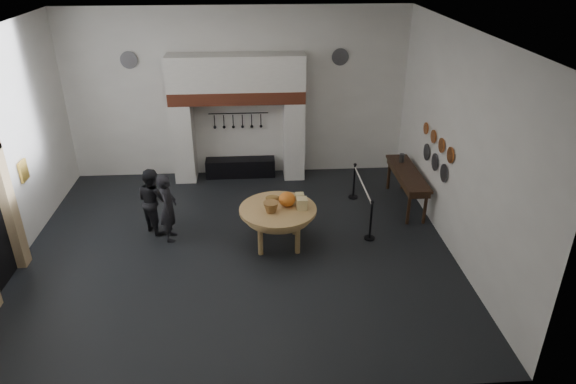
{
  "coord_description": "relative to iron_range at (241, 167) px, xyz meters",
  "views": [
    {
      "loc": [
        0.43,
        -9.38,
        6.02
      ],
      "look_at": [
        1.06,
        -0.08,
        1.35
      ],
      "focal_mm": 32.0,
      "sensor_mm": 36.0,
      "label": 1
    }
  ],
  "objects": [
    {
      "name": "copper_pan_b",
      "position": [
        4.46,
        -2.97,
        1.7
      ],
      "size": [
        0.03,
        0.32,
        0.32
      ],
      "primitive_type": "cylinder",
      "rotation": [
        0.0,
        1.57,
        0.0
      ],
      "color": "#C6662D",
      "rests_on": "wall_right"
    },
    {
      "name": "copper_pan_a",
      "position": [
        4.46,
        -3.52,
        1.7
      ],
      "size": [
        0.03,
        0.34,
        0.34
      ],
      "primitive_type": "cylinder",
      "rotation": [
        0.0,
        1.57,
        0.0
      ],
      "color": "#C6662D",
      "rests_on": "wall_right"
    },
    {
      "name": "visitor_far",
      "position": [
        -1.89,
        -2.82,
        0.5
      ],
      "size": [
        0.91,
        0.93,
        1.51
      ],
      "primitive_type": "imported",
      "rotation": [
        0.0,
        0.0,
        2.3
      ],
      "color": "black",
      "rests_on": "floor"
    },
    {
      "name": "barrier_post_far",
      "position": [
        2.89,
        -1.54,
        0.2
      ],
      "size": [
        0.05,
        0.05,
        0.9
      ],
      "primitive_type": "cylinder",
      "color": "black",
      "rests_on": "floor"
    },
    {
      "name": "wall_back",
      "position": [
        0.0,
        0.28,
        2.0
      ],
      "size": [
        9.0,
        0.02,
        4.5
      ],
      "primitive_type": "cube",
      "color": "white",
      "rests_on": "floor"
    },
    {
      "name": "hearth_brick_band",
      "position": [
        0.0,
        -0.07,
        2.06
      ],
      "size": [
        3.5,
        0.72,
        0.32
      ],
      "primitive_type": "cube",
      "color": "#9E442B",
      "rests_on": "chimney_pier_left"
    },
    {
      "name": "work_table",
      "position": [
        0.86,
        -3.6,
        0.59
      ],
      "size": [
        1.81,
        1.81,
        0.07
      ],
      "primitive_type": "cylinder",
      "rotation": [
        0.0,
        0.0,
        0.11
      ],
      "color": "tan",
      "rests_on": "floor"
    },
    {
      "name": "copper_pan_d",
      "position": [
        4.46,
        -1.87,
        1.7
      ],
      "size": [
        0.03,
        0.28,
        0.28
      ],
      "primitive_type": "cylinder",
      "rotation": [
        0.0,
        1.57,
        0.0
      ],
      "color": "#C6662D",
      "rests_on": "wall_right"
    },
    {
      "name": "copper_pan_c",
      "position": [
        4.46,
        -2.42,
        1.7
      ],
      "size": [
        0.03,
        0.3,
        0.3
      ],
      "primitive_type": "cylinder",
      "rotation": [
        0.0,
        1.57,
        0.0
      ],
      "color": "#C6662D",
      "rests_on": "wall_right"
    },
    {
      "name": "chimney_pier_right",
      "position": [
        1.48,
        -0.07,
        0.82
      ],
      "size": [
        0.55,
        0.7,
        2.15
      ],
      "primitive_type": "cube",
      "color": "silver",
      "rests_on": "floor"
    },
    {
      "name": "pewter_plate_back_left",
      "position": [
        -2.7,
        0.24,
        2.95
      ],
      "size": [
        0.44,
        0.03,
        0.44
      ],
      "primitive_type": "cylinder",
      "rotation": [
        1.57,
        0.0,
        0.0
      ],
      "color": "#4C4C51",
      "rests_on": "wall_back"
    },
    {
      "name": "wall_plaque",
      "position": [
        -4.45,
        -2.92,
        1.35
      ],
      "size": [
        0.05,
        0.34,
        0.44
      ],
      "primitive_type": "cube",
      "color": "gold",
      "rests_on": "wall_left"
    },
    {
      "name": "cheese_block_small",
      "position": [
        1.34,
        -3.35,
        0.72
      ],
      "size": [
        0.18,
        0.18,
        0.2
      ],
      "primitive_type": "cube",
      "color": "#D1C27D",
      "rests_on": "work_table"
    },
    {
      "name": "pewter_jug",
      "position": [
        4.1,
        -1.41,
        0.76
      ],
      "size": [
        0.12,
        0.12,
        0.22
      ],
      "primitive_type": "cylinder",
      "color": "#46454A",
      "rests_on": "side_table"
    },
    {
      "name": "side_table",
      "position": [
        4.1,
        -2.01,
        0.62
      ],
      "size": [
        0.55,
        2.2,
        0.06
      ],
      "primitive_type": "cube",
      "color": "#342113",
      "rests_on": "floor"
    },
    {
      "name": "barrier_post_near",
      "position": [
        2.89,
        -3.54,
        0.2
      ],
      "size": [
        0.05,
        0.05,
        0.9
      ],
      "primitive_type": "cylinder",
      "color": "black",
      "rests_on": "floor"
    },
    {
      "name": "pewter_plate_back_right",
      "position": [
        2.7,
        0.24,
        2.95
      ],
      "size": [
        0.44,
        0.03,
        0.44
      ],
      "primitive_type": "cylinder",
      "rotation": [
        1.57,
        0.0,
        0.0
      ],
      "color": "#4C4C51",
      "rests_on": "wall_back"
    },
    {
      "name": "pewter_plate_left",
      "position": [
        4.46,
        -3.32,
        1.2
      ],
      "size": [
        0.03,
        0.4,
        0.4
      ],
      "primitive_type": "cylinder",
      "rotation": [
        0.0,
        1.57,
        0.0
      ],
      "color": "#4C4C51",
      "rests_on": "wall_right"
    },
    {
      "name": "floor",
      "position": [
        0.0,
        -3.72,
        -0.25
      ],
      "size": [
        9.0,
        8.0,
        0.02
      ],
      "primitive_type": "cube",
      "color": "black",
      "rests_on": "ground"
    },
    {
      "name": "utensil_rail",
      "position": [
        0.0,
        0.2,
        1.5
      ],
      "size": [
        1.6,
        0.02,
        0.02
      ],
      "primitive_type": "cylinder",
      "rotation": [
        0.0,
        1.57,
        0.0
      ],
      "color": "black",
      "rests_on": "wall_back"
    },
    {
      "name": "bread_loaf",
      "position": [
        0.76,
        -3.25,
        0.69
      ],
      "size": [
        0.31,
        0.18,
        0.13
      ],
      "primitive_type": "ellipsoid",
      "color": "olive",
      "rests_on": "work_table"
    },
    {
      "name": "wall_front",
      "position": [
        0.0,
        -7.72,
        2.0
      ],
      "size": [
        9.0,
        0.02,
        4.5
      ],
      "primitive_type": "cube",
      "color": "white",
      "rests_on": "floor"
    },
    {
      "name": "door_jamb_far",
      "position": [
        -4.38,
        -4.02,
        1.05
      ],
      "size": [
        0.22,
        0.3,
        2.6
      ],
      "primitive_type": "cube",
      "color": "tan",
      "rests_on": "floor"
    },
    {
      "name": "ceiling",
      "position": [
        0.0,
        -3.72,
        4.25
      ],
      "size": [
        9.0,
        8.0,
        0.02
      ],
      "primitive_type": "cube",
      "color": "silver",
      "rests_on": "wall_back"
    },
    {
      "name": "pewter_plate_mid",
      "position": [
        4.46,
        -2.72,
        1.2
      ],
      "size": [
        0.03,
        0.4,
        0.4
      ],
      "primitive_type": "cylinder",
      "rotation": [
        0.0,
        1.57,
        0.0
      ],
      "color": "#4C4C51",
      "rests_on": "wall_right"
    },
    {
      "name": "chimney_pier_left",
      "position": [
        -1.48,
        -0.07,
        0.82
      ],
      "size": [
        0.55,
        0.7,
        2.15
      ],
      "primitive_type": "cube",
      "color": "silver",
      "rests_on": "floor"
    },
    {
      "name": "chimney_hood",
      "position": [
        0.0,
        -0.07,
        2.67
      ],
      "size": [
        3.5,
        0.7,
        0.9
      ],
      "primitive_type": "cube",
      "color": "silver",
      "rests_on": "hearth_brick_band"
    },
    {
      "name": "iron_range",
      "position": [
        0.0,
        0.0,
        0.0
      ],
      "size": [
        1.9,
        0.45,
        0.5
      ],
      "primitive_type": "cube",
      "color": "black",
      "rests_on": "floor"
    },
    {
      "name": "wall_right",
      "position": [
        4.5,
        -3.72,
        2.0
      ],
      "size": [
        0.02,
        8.0,
        4.5
      ],
      "primitive_type": "cube",
      "color": "white",
      "rests_on": "floor"
    },
    {
      "name": "pewter_plate_right",
      "position": [
        4.46,
        -2.12,
        1.2
      ],
      "size": [
        0.03,
        0.4,
        0.4
      ],
      "primitive_type": "cylinder",
      "rotation": [
        0.0,
        1.57,
        0.0
      ],
      "color": "#4C4C51",
      "rests_on": "wall_right"
    },
    {
      "name": "barrier_rope",
      "position": [
        2.89,
        -2.54,
        0.6
      ],
      "size": [
        0.04,
        2.0,
        0.04
      ],
      "primitive_type": "cylinder",
      "rotation": [
        1.57,
        0.0,
        0.0
      ],
      "color": "silver",
      "rests_on": "barrier_post_near"
    },
    {
      "name": "pumpkin",
      "position": [
        1.06,
        -3.5,
        0.78
      ],
      "size": [
        0.36,
        0.36,
        0.31
      ],
      "primitive_type": "ellipsoid",
      "color": "orange",
      "rests_on": "work_table"
    },
    {
      "name": "wicker_basket",
      "position": [
        0.71,
        -3.75,
        0.73
      ],
      "size": [
        0.35,
        0.35,
        0.22
      ],
      "primitive_type": "cone",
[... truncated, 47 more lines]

